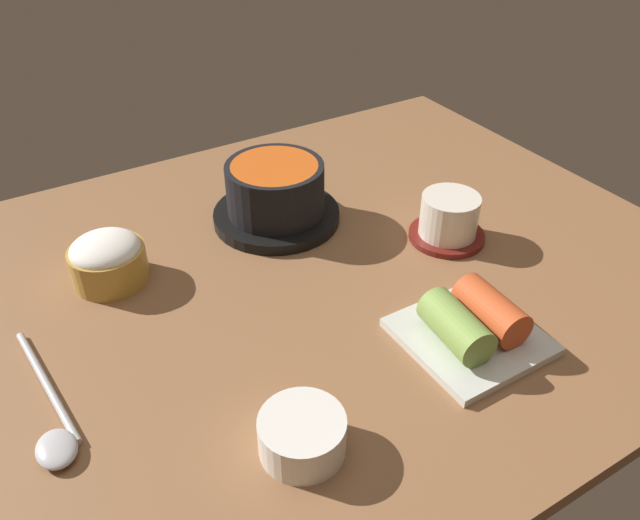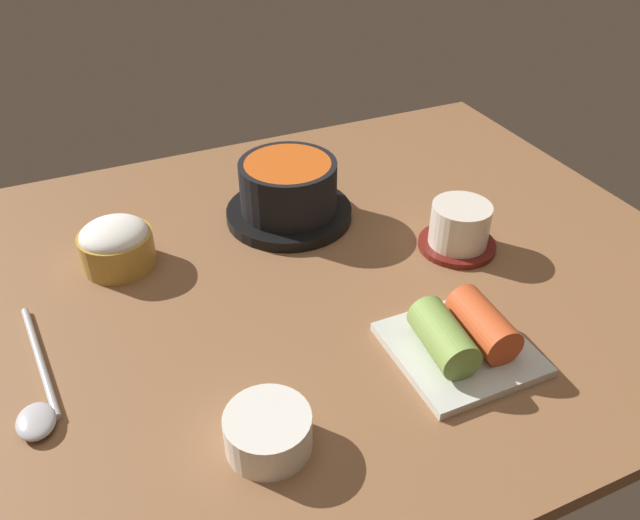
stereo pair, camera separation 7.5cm
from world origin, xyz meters
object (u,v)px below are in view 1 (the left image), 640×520
kimchi_plate (472,325)px  stone_pot (276,195)px  spoon (53,425)px  rice_bowl (108,259)px  tea_cup_with_saucer (449,219)px  side_bowl_near (302,434)px

kimchi_plate → stone_pot: bearing=101.4°
spoon → rice_bowl: bearing=60.3°
stone_pot → rice_bowl: (-23.47, -1.52, -0.97)cm
tea_cup_with_saucer → kimchi_plate: (-10.75, -16.49, -0.93)cm
stone_pot → tea_cup_with_saucer: (17.24, -15.63, -1.02)cm
stone_pot → rice_bowl: bearing=-176.3°
tea_cup_with_saucer → rice_bowl: bearing=160.9°
stone_pot → tea_cup_with_saucer: bearing=-42.2°
side_bowl_near → tea_cup_with_saucer: bearing=30.3°
tea_cup_with_saucer → kimchi_plate: size_ratio=0.72×
kimchi_plate → tea_cup_with_saucer: bearing=56.9°
side_bowl_near → spoon: (-18.65, 13.84, -1.43)cm
rice_bowl → tea_cup_with_saucer: (40.71, -14.11, -0.05)cm
stone_pot → side_bowl_near: bearing=-114.6°
rice_bowl → spoon: size_ratio=0.45×
stone_pot → tea_cup_with_saucer: stone_pot is taller
rice_bowl → kimchi_plate: size_ratio=0.65×
tea_cup_with_saucer → side_bowl_near: (-33.28, -19.43, -0.99)cm
side_bowl_near → spoon: 23.26cm
stone_pot → tea_cup_with_saucer: 23.29cm
kimchi_plate → side_bowl_near: bearing=-172.6°
tea_cup_with_saucer → side_bowl_near: size_ratio=1.27×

